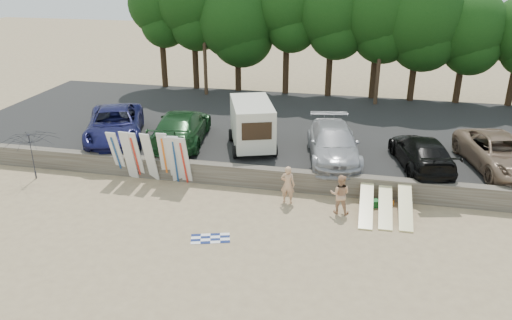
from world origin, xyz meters
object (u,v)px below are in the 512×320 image
Objects in this scene: cooler at (374,204)px; car_0 at (115,124)px; beachgoer_a at (288,185)px; car_2 at (333,143)px; beachgoer_b at (340,194)px; box_trailer at (252,123)px; car_1 at (181,127)px; beach_umbrella at (33,156)px; car_4 at (501,153)px; car_3 at (421,152)px.

car_0 is at bearing 143.06° from cooler.
car_2 is at bearing -109.54° from beachgoer_a.
beachgoer_b is (2.29, -0.46, -0.00)m from beachgoer_a.
box_trailer reaches higher than cooler.
car_1 reaches higher than beach_umbrella.
beachgoer_b is at bearing 142.46° from car_1.
cooler is (1.46, 0.84, -0.71)m from beachgoer_b.
car_0 is at bearing -4.03° from car_1.
box_trailer reaches higher than car_2.
car_4 reaches higher than cooler.
box_trailer is 0.70× the size of car_1.
car_2 is at bearing 166.87° from car_1.
car_4 is at bearing -151.72° from beachgoer_a.
box_trailer is 1.60× the size of beach_umbrella.
beachgoer_a is (-1.67, -3.74, -0.67)m from car_2.
box_trailer is at bearing -17.43° from car_3.
beachgoer_a is 3.83m from cooler.
car_0 is 4.75m from beach_umbrella.
car_3 is at bearing -128.56° from beachgoer_b.
car_4 reaches higher than beachgoer_a.
beachgoer_b is at bearing 173.15° from beachgoer_a.
beachgoer_a is at bearing 163.87° from cooler.
car_1 is 2.28× the size of beach_umbrella.
car_1 is at bearing -27.12° from beachgoer_b.
car_2 is at bearing -79.71° from beachgoer_b.
beach_umbrella is (-14.01, -3.84, -0.33)m from car_2.
beachgoer_a is 4.56× the size of cooler.
car_1 reaches higher than car_0.
box_trailer reaches higher than car_1.
car_0 is 3.60× the size of beachgoer_a.
beachgoer_a is (2.59, -4.42, -1.22)m from box_trailer.
car_1 is 15.92m from car_4.
car_3 is at bearing 174.02° from car_4.
car_1 is 1.06× the size of car_2.
box_trailer is 10.78m from beach_umbrella.
box_trailer reaches higher than car_0.
beach_umbrella reaches higher than car_4.
car_2 is 4.19m from cooler.
car_0 is at bearing 166.72° from car_4.
car_3 is at bearing 11.77° from beach_umbrella.
beachgoer_b is 4.55× the size of cooler.
car_1 is at bearing 136.55° from cooler.
car_1 reaches higher than cooler.
beachgoer_b is 0.64× the size of beach_umbrella.
car_4 reaches higher than beachgoer_b.
car_1 is at bearing 160.76° from box_trailer.
box_trailer is at bearing -55.15° from beachgoer_a.
cooler is at bearing 45.30° from car_3.
box_trailer reaches higher than beach_umbrella.
car_1 reaches higher than car_2.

